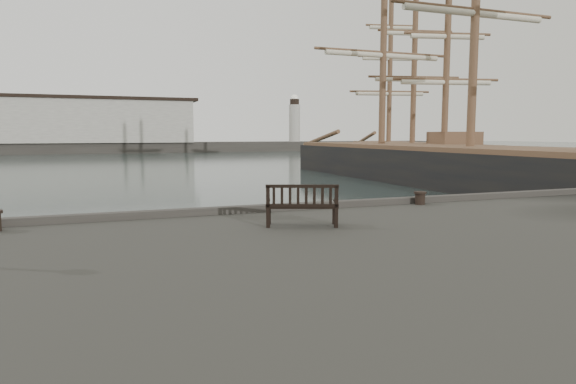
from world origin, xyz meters
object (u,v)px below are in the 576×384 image
at_px(bench, 302,213).
at_px(tall_ship_far, 412,161).
at_px(bollard_right, 420,198).
at_px(tall_ship_main, 469,175).

distance_m(bench, tall_ship_far, 44.55).
height_order(bench, tall_ship_far, tall_ship_far).
xyz_separation_m(bollard_right, tall_ship_far, (22.59, 33.19, -0.95)).
height_order(bench, tall_ship_main, tall_ship_main).
xyz_separation_m(bench, tall_ship_main, (20.14, 18.12, -1.07)).
bearing_deg(tall_ship_main, bollard_right, -133.88).
height_order(bollard_right, tall_ship_far, tall_ship_far).
distance_m(bollard_right, tall_ship_far, 40.16).
bearing_deg(bollard_right, tall_ship_far, 55.76).
xyz_separation_m(bench, tall_ship_far, (27.22, 35.25, -1.05)).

